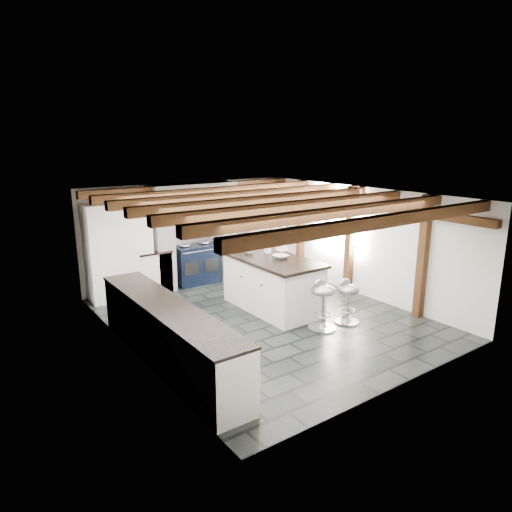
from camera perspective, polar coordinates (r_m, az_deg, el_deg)
ground at (r=8.60m, az=1.01°, el=-7.76°), size 6.00×6.00×0.00m
room_shell at (r=9.11m, az=-7.37°, el=0.44°), size 6.00×6.03×6.00m
range_cooker at (r=10.61m, az=-7.59°, el=-0.90°), size 1.00×0.63×0.99m
kitchen_island at (r=8.89m, az=2.05°, el=-3.38°), size 1.09×2.09×1.38m
bar_stool_near at (r=8.38m, az=11.38°, el=-4.96°), size 0.46×0.46×0.81m
bar_stool_far at (r=8.02m, az=8.30°, el=-5.28°), size 0.56×0.56×0.91m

